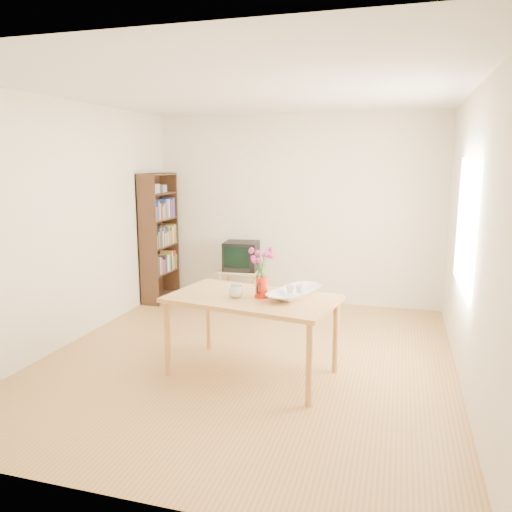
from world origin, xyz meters
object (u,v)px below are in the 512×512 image
(table, at_px, (252,305))
(bowl, at_px, (294,275))
(pitcher, at_px, (261,288))
(television, at_px, (242,255))
(mug, at_px, (236,291))

(table, distance_m, bowl, 0.47)
(table, bearing_deg, pitcher, 10.24)
(table, bearing_deg, television, 119.56)
(bowl, bearing_deg, television, 118.71)
(table, height_order, mug, mug)
(mug, relative_size, television, 0.28)
(table, relative_size, mug, 11.69)
(table, xyz_separation_m, mug, (-0.14, -0.06, 0.13))
(table, relative_size, pitcher, 7.94)
(table, distance_m, pitcher, 0.18)
(pitcher, height_order, mug, pitcher)
(mug, bearing_deg, bowl, 168.27)
(pitcher, relative_size, mug, 1.47)
(bowl, height_order, television, bowl)
(mug, distance_m, television, 2.50)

